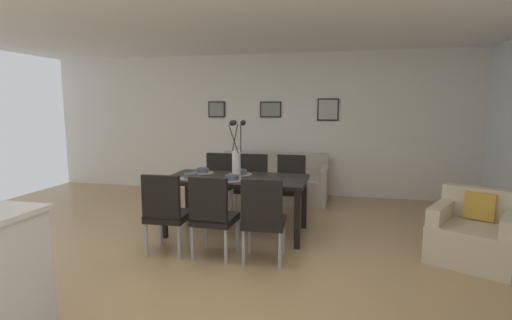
# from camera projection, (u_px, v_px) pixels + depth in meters

# --- Properties ---
(ground_plane) EXTENTS (9.00, 9.00, 0.00)m
(ground_plane) POSITION_uv_depth(u_px,v_px,m) (220.00, 257.00, 4.21)
(ground_plane) COLOR tan
(back_wall_panel) EXTENTS (9.00, 0.10, 2.60)m
(back_wall_panel) POSITION_uv_depth(u_px,v_px,m) (273.00, 125.00, 7.16)
(back_wall_panel) COLOR white
(back_wall_panel) RESTS_ON ground
(ceiling_panel) EXTENTS (9.00, 7.20, 0.08)m
(ceiling_panel) POSITION_uv_depth(u_px,v_px,m) (228.00, 16.00, 4.22)
(ceiling_panel) COLOR white
(dining_table) EXTENTS (1.80, 0.90, 0.74)m
(dining_table) POSITION_uv_depth(u_px,v_px,m) (236.00, 183.00, 4.92)
(dining_table) COLOR black
(dining_table) RESTS_ON ground
(dining_chair_near_left) EXTENTS (0.46, 0.46, 0.92)m
(dining_chair_near_left) POSITION_uv_depth(u_px,v_px,m) (166.00, 210.00, 4.21)
(dining_chair_near_left) COLOR black
(dining_chair_near_left) RESTS_ON ground
(dining_chair_near_right) EXTENTS (0.45, 0.45, 0.92)m
(dining_chair_near_right) POSITION_uv_depth(u_px,v_px,m) (218.00, 180.00, 5.88)
(dining_chair_near_right) COLOR black
(dining_chair_near_right) RESTS_ON ground
(dining_chair_far_left) EXTENTS (0.46, 0.46, 0.92)m
(dining_chair_far_left) POSITION_uv_depth(u_px,v_px,m) (212.00, 213.00, 4.10)
(dining_chair_far_left) COLOR black
(dining_chair_far_left) RESTS_ON ground
(dining_chair_far_right) EXTENTS (0.45, 0.45, 0.92)m
(dining_chair_far_right) POSITION_uv_depth(u_px,v_px,m) (252.00, 182.00, 5.77)
(dining_chair_far_right) COLOR black
(dining_chair_far_right) RESTS_ON ground
(dining_chair_mid_left) EXTENTS (0.47, 0.47, 0.92)m
(dining_chair_mid_left) POSITION_uv_depth(u_px,v_px,m) (263.00, 216.00, 3.98)
(dining_chair_mid_left) COLOR black
(dining_chair_mid_left) RESTS_ON ground
(dining_chair_mid_right) EXTENTS (0.47, 0.47, 0.92)m
(dining_chair_mid_right) POSITION_uv_depth(u_px,v_px,m) (290.00, 183.00, 5.66)
(dining_chair_mid_right) COLOR black
(dining_chair_mid_right) RESTS_ON ground
(centerpiece_vase) EXTENTS (0.21, 0.23, 0.73)m
(centerpiece_vase) POSITION_uv_depth(u_px,v_px,m) (236.00, 155.00, 4.87)
(centerpiece_vase) COLOR silver
(centerpiece_vase) RESTS_ON dining_table
(placemat_near_left) EXTENTS (0.32, 0.32, 0.01)m
(placemat_near_left) POSITION_uv_depth(u_px,v_px,m) (191.00, 178.00, 4.83)
(placemat_near_left) COLOR #7F705B
(placemat_near_left) RESTS_ON dining_table
(bowl_near_left) EXTENTS (0.17, 0.17, 0.07)m
(bowl_near_left) POSITION_uv_depth(u_px,v_px,m) (191.00, 175.00, 4.82)
(bowl_near_left) COLOR #475166
(bowl_near_left) RESTS_ON dining_table
(placemat_near_right) EXTENTS (0.32, 0.32, 0.01)m
(placemat_near_right) POSITION_uv_depth(u_px,v_px,m) (203.00, 173.00, 5.22)
(placemat_near_right) COLOR #7F705B
(placemat_near_right) RESTS_ON dining_table
(bowl_near_right) EXTENTS (0.17, 0.17, 0.07)m
(bowl_near_right) POSITION_uv_depth(u_px,v_px,m) (202.00, 170.00, 5.21)
(bowl_near_right) COLOR #475166
(bowl_near_right) RESTS_ON dining_table
(placemat_far_left) EXTENTS (0.32, 0.32, 0.01)m
(placemat_far_left) POSITION_uv_depth(u_px,v_px,m) (232.00, 180.00, 4.71)
(placemat_far_left) COLOR #7F705B
(placemat_far_left) RESTS_ON dining_table
(bowl_far_left) EXTENTS (0.17, 0.17, 0.07)m
(bowl_far_left) POSITION_uv_depth(u_px,v_px,m) (232.00, 177.00, 4.71)
(bowl_far_left) COLOR #475166
(bowl_far_left) RESTS_ON dining_table
(placemat_far_right) EXTENTS (0.32, 0.32, 0.01)m
(placemat_far_right) POSITION_uv_depth(u_px,v_px,m) (240.00, 174.00, 5.10)
(placemat_far_right) COLOR #7F705B
(placemat_far_right) RESTS_ON dining_table
(bowl_far_right) EXTENTS (0.17, 0.17, 0.07)m
(bowl_far_right) POSITION_uv_depth(u_px,v_px,m) (240.00, 172.00, 5.10)
(bowl_far_right) COLOR #475166
(bowl_far_right) RESTS_ON dining_table
(sofa) EXTENTS (1.93, 0.84, 0.80)m
(sofa) POSITION_uv_depth(u_px,v_px,m) (272.00, 184.00, 6.75)
(sofa) COLOR #B2A899
(sofa) RESTS_ON ground
(armchair) EXTENTS (1.08, 1.08, 0.75)m
(armchair) POSITION_uv_depth(u_px,v_px,m) (474.00, 234.00, 4.09)
(armchair) COLOR beige
(armchair) RESTS_ON ground
(framed_picture_left) EXTENTS (0.33, 0.03, 0.30)m
(framed_picture_left) POSITION_uv_depth(u_px,v_px,m) (217.00, 109.00, 7.29)
(framed_picture_left) COLOR black
(framed_picture_center) EXTENTS (0.40, 0.03, 0.29)m
(framed_picture_center) POSITION_uv_depth(u_px,v_px,m) (271.00, 110.00, 7.06)
(framed_picture_center) COLOR black
(framed_picture_right) EXTENTS (0.38, 0.03, 0.40)m
(framed_picture_right) POSITION_uv_depth(u_px,v_px,m) (328.00, 110.00, 6.83)
(framed_picture_right) COLOR black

